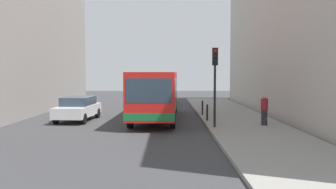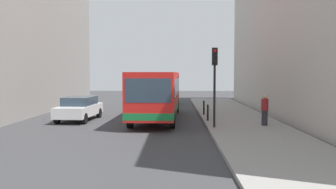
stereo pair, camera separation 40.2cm
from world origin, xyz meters
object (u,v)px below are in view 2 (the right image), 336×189
car_behind_bus (166,96)px  bollard_mid (204,108)px  traffic_light (215,72)px  bus (158,92)px  bollard_near (208,112)px  pedestrian_near_signal (265,110)px  car_beside_bus (79,108)px

car_behind_bus → bollard_mid: car_behind_bus is taller
traffic_light → bus: bearing=125.1°
bus → traffic_light: 5.65m
bollard_near → bollard_mid: bearing=90.0°
bus → car_behind_bus: bus is taller
bus → car_behind_bus: (0.26, 11.08, -0.94)m
car_behind_bus → bus: bearing=89.6°
traffic_light → bollard_near: (-0.10, 2.62, -2.38)m
bollard_near → pedestrian_near_signal: pedestrian_near_signal is taller
bollard_mid → pedestrian_near_signal: bearing=-59.6°
car_behind_bus → bollard_mid: 10.41m
bus → car_behind_bus: 11.13m
car_behind_bus → pedestrian_near_signal: bearing=111.8°
bollard_mid → pedestrian_near_signal: (2.86, -4.88, 0.35)m
bus → pedestrian_near_signal: bearing=149.2°
car_behind_bus → bollard_mid: size_ratio=4.66×
bollard_mid → pedestrian_near_signal: pedestrian_near_signal is taller
car_beside_bus → traffic_light: size_ratio=1.10×
bus → car_behind_bus: bearing=-89.4°
car_beside_bus → bollard_near: (7.90, -1.02, -0.16)m
car_beside_bus → bollard_near: 7.97m
bus → traffic_light: size_ratio=2.71×
bus → bollard_mid: size_ratio=11.68×
bus → bollard_mid: (3.07, 1.06, -1.10)m
bus → bollard_near: (3.07, -1.88, -1.10)m
bus → car_behind_bus: size_ratio=2.51×
pedestrian_near_signal → bollard_mid: bearing=177.0°
car_beside_bus → pedestrian_near_signal: pedestrian_near_signal is taller
bus → pedestrian_near_signal: (5.93, -3.82, -0.75)m
bollard_near → pedestrian_near_signal: bearing=-34.1°
bus → bollard_mid: bearing=-158.9°
car_beside_bus → bollard_near: car_beside_bus is taller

